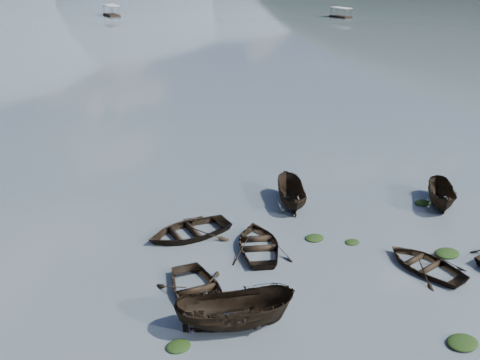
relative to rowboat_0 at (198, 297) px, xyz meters
name	(u,v)px	position (x,y,z in m)	size (l,w,h in m)	color
ground_plane	(356,336)	(4.99, -4.95, 0.00)	(2400.00, 2400.00, 0.00)	#49535B
rowboat_0	(198,297)	(0.00, 0.00, 0.00)	(3.14, 4.40, 0.91)	black
rowboat_1	(259,248)	(4.23, 2.75, 0.00)	(3.11, 4.36, 0.90)	black
rowboat_2	(235,327)	(0.73, -2.57, 0.00)	(1.83, 4.86, 1.88)	black
rowboat_3	(425,268)	(10.88, -2.05, 0.00)	(2.87, 4.02, 0.83)	black
rowboat_5	(440,205)	(16.47, 3.15, 0.00)	(1.49, 3.97, 1.53)	black
rowboat_7	(189,235)	(1.33, 5.45, 0.00)	(3.31, 4.64, 0.96)	black
rowboat_8	(290,204)	(8.17, 6.74, 0.00)	(1.55, 4.12, 1.59)	black
weed_clump_0	(179,347)	(-1.73, -2.82, 0.00)	(0.99, 0.81, 0.22)	black
weed_clump_1	(190,309)	(-0.58, -0.69, 0.00)	(1.01, 0.81, 0.22)	black
weed_clump_2	(462,344)	(8.54, -6.95, 0.00)	(1.29, 1.03, 0.28)	black
weed_clump_3	(352,243)	(9.01, 1.37, 0.00)	(0.78, 0.66, 0.17)	black
weed_clump_4	(447,254)	(12.77, -1.48, 0.00)	(1.30, 1.03, 0.27)	black
weed_clump_6	(315,239)	(7.39, 2.50, 0.00)	(1.03, 0.86, 0.22)	black
weed_clump_7	(423,204)	(15.59, 3.70, 0.00)	(1.02, 0.82, 0.22)	black
pontoon_centre	(112,16)	(16.35, 110.45, 0.00)	(2.49, 5.98, 2.29)	black
pontoon_right	(341,17)	(63.22, 87.36, 0.00)	(2.22, 5.34, 2.05)	black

